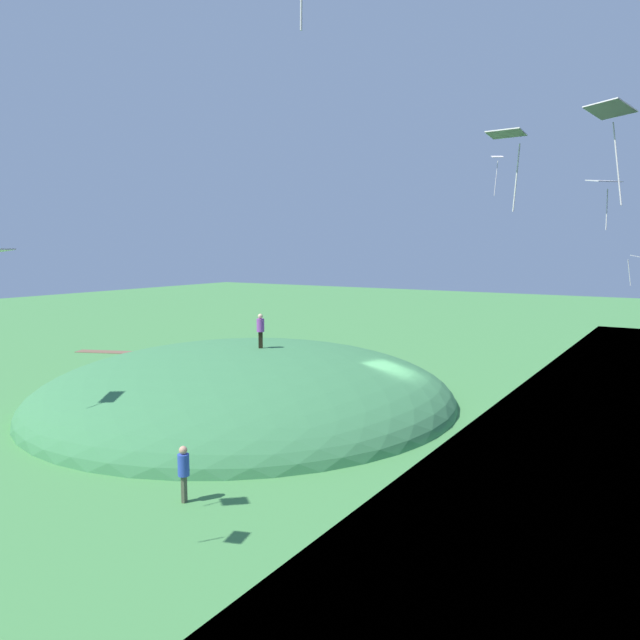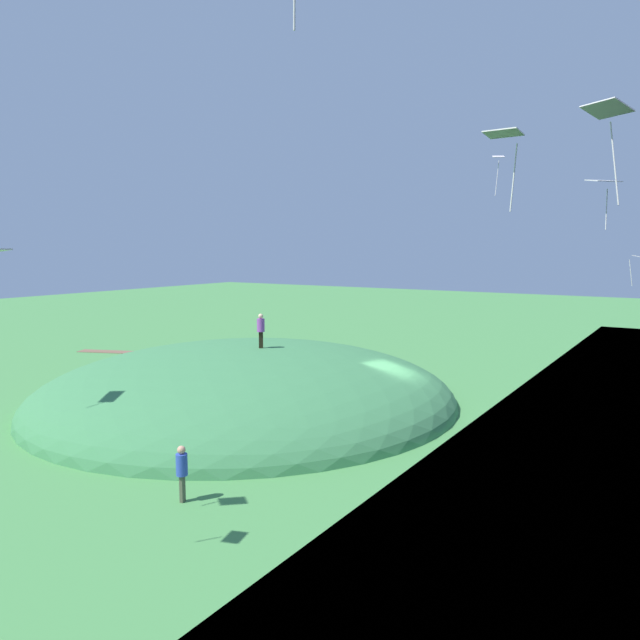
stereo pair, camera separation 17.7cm
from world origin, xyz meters
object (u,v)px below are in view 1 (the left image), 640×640
object	(u,v)px
kite_6	(610,115)
kite_4	(634,259)
kite_3	(604,183)
person_walking_path	(184,466)
kite_0	(497,162)
kite_1	(507,139)
person_watching_kites	(260,326)

from	to	relation	value
kite_6	kite_4	bearing A→B (deg)	-87.11
kite_3	kite_4	world-z (taller)	kite_3
person_walking_path	kite_0	size ratio (longest dim) A/B	0.83
kite_0	kite_6	bearing A→B (deg)	113.21
person_walking_path	kite_4	distance (m)	25.80
kite_0	kite_6	xyz separation A→B (m)	(-7.99, 18.63, -1.68)
kite_1	kite_6	xyz separation A→B (m)	(-2.25, -0.34, 0.38)
person_watching_kites	kite_3	distance (m)	16.88
person_walking_path	kite_0	distance (m)	24.39
kite_1	kite_4	xyz separation A→B (m)	(-1.23, -20.56, -3.26)
kite_0	kite_4	bearing A→B (deg)	-167.21
person_watching_kites	kite_4	xyz separation A→B (m)	(-15.69, -11.86, 3.38)
kite_3	kite_6	world-z (taller)	kite_6
kite_4	kite_6	bearing A→B (deg)	92.89
person_watching_kites	kite_6	bearing A→B (deg)	-67.82
kite_6	kite_1	bearing A→B (deg)	8.70
person_walking_path	kite_3	bearing A→B (deg)	119.50
person_watching_kites	person_walking_path	world-z (taller)	person_watching_kites
person_walking_path	kite_1	size ratio (longest dim) A/B	0.93
kite_1	kite_3	distance (m)	7.93
kite_0	kite_1	bearing A→B (deg)	106.81
kite_3	kite_6	xyz separation A→B (m)	(-1.02, 7.47, 0.84)
person_walking_path	kite_1	bearing A→B (deg)	89.14
kite_6	person_watching_kites	bearing A→B (deg)	-26.56
person_walking_path	kite_6	xyz separation A→B (m)	(-11.32, -2.61, 9.84)
kite_0	kite_1	xyz separation A→B (m)	(-5.73, 18.98, -2.06)
kite_3	person_walking_path	bearing A→B (deg)	44.39
kite_4	kite_1	bearing A→B (deg)	86.56
person_watching_kites	kite_6	xyz separation A→B (m)	(-16.71, 8.36, 7.01)
person_walking_path	kite_6	distance (m)	15.22
kite_0	kite_1	world-z (taller)	kite_0
kite_1	kite_6	size ratio (longest dim) A/B	0.84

